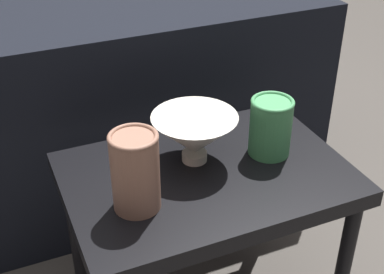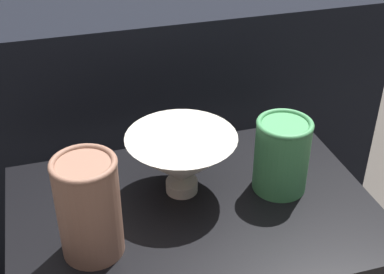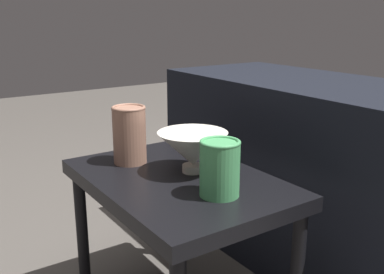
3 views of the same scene
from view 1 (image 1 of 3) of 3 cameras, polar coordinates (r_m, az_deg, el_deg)
table at (r=1.24m, az=1.53°, el=-5.73°), size 0.64×0.43×0.44m
couch_backdrop at (r=1.73m, az=-6.57°, el=3.56°), size 1.21×0.50×0.65m
bowl at (r=1.21m, az=0.27°, el=0.19°), size 0.20×0.20×0.12m
vase_textured_left at (r=1.06m, az=-6.07°, el=-3.60°), size 0.10×0.10×0.17m
vase_colorful_right at (r=1.24m, az=8.39°, el=1.17°), size 0.10×0.10×0.14m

